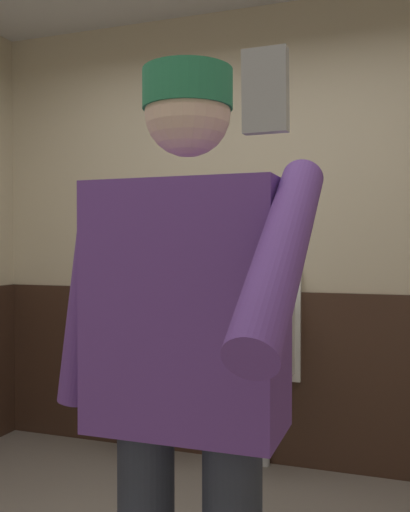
# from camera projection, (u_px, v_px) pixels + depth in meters

# --- Properties ---
(wall_back) EXTENTS (4.12, 0.12, 2.71)m
(wall_back) POSITION_uv_depth(u_px,v_px,m) (260.00, 235.00, 3.41)
(wall_back) COLOR beige
(wall_back) RESTS_ON ground_plane
(wainscot_band_back) EXTENTS (3.52, 0.03, 1.02)m
(wainscot_band_back) POSITION_uv_depth(u_px,v_px,m) (257.00, 376.00, 3.35)
(wainscot_band_back) COLOR #382319
(wainscot_band_back) RESTS_ON ground_plane
(urinal_left) EXTENTS (0.40, 0.34, 1.24)m
(urinal_left) POSITION_uv_depth(u_px,v_px,m) (142.00, 329.00, 3.44)
(urinal_left) COLOR white
(urinal_left) RESTS_ON ground_plane
(urinal_middle) EXTENTS (0.40, 0.34, 1.24)m
(urinal_middle) POSITION_uv_depth(u_px,v_px,m) (262.00, 335.00, 3.19)
(urinal_middle) COLOR white
(urinal_middle) RESTS_ON ground_plane
(privacy_divider_panel) EXTENTS (0.04, 0.40, 0.90)m
(privacy_divider_panel) POSITION_uv_depth(u_px,v_px,m) (196.00, 304.00, 3.25)
(privacy_divider_panel) COLOR #4C4C51
(person) EXTENTS (0.67, 0.60, 1.70)m
(person) POSITION_uv_depth(u_px,v_px,m) (187.00, 368.00, 1.33)
(person) COLOR #2D3342
(person) RESTS_ON ground_plane
(cell_phone) EXTENTS (0.06, 0.03, 0.11)m
(cell_phone) POSITION_uv_depth(u_px,v_px,m) (265.00, 91.00, 0.74)
(cell_phone) COLOR #A5A8B2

